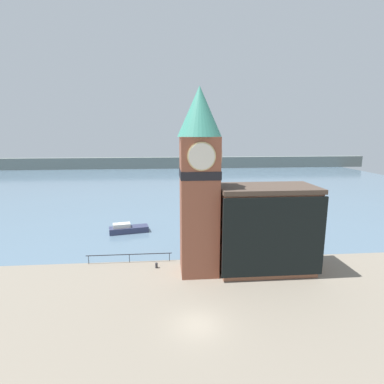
{
  "coord_description": "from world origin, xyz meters",
  "views": [
    {
      "loc": [
        -2.4,
        -22.24,
        15.76
      ],
      "look_at": [
        0.16,
        7.39,
        9.87
      ],
      "focal_mm": 28.0,
      "sensor_mm": 36.0,
      "label": 1
    }
  ],
  "objects_px": {
    "clock_tower": "(199,178)",
    "mooring_bollard_near": "(156,265)",
    "pier_building": "(266,229)",
    "boat_near": "(128,229)"
  },
  "relations": [
    {
      "from": "boat_near",
      "to": "mooring_bollard_near",
      "type": "bearing_deg",
      "value": -81.3
    },
    {
      "from": "pier_building",
      "to": "boat_near",
      "type": "xyz_separation_m",
      "value": [
        -17.61,
        14.85,
        -4.39
      ]
    },
    {
      "from": "clock_tower",
      "to": "boat_near",
      "type": "xyz_separation_m",
      "value": [
        -9.93,
        14.69,
        -10.31
      ]
    },
    {
      "from": "pier_building",
      "to": "mooring_bollard_near",
      "type": "xyz_separation_m",
      "value": [
        -12.61,
        1.43,
        -4.62
      ]
    },
    {
      "from": "clock_tower",
      "to": "pier_building",
      "type": "distance_m",
      "value": 9.7
    },
    {
      "from": "mooring_bollard_near",
      "to": "clock_tower",
      "type": "bearing_deg",
      "value": -14.54
    },
    {
      "from": "clock_tower",
      "to": "mooring_bollard_near",
      "type": "height_order",
      "value": "clock_tower"
    },
    {
      "from": "mooring_bollard_near",
      "to": "pier_building",
      "type": "bearing_deg",
      "value": -6.48
    },
    {
      "from": "clock_tower",
      "to": "mooring_bollard_near",
      "type": "xyz_separation_m",
      "value": [
        -4.93,
        1.28,
        -10.54
      ]
    },
    {
      "from": "pier_building",
      "to": "mooring_bollard_near",
      "type": "distance_m",
      "value": 13.5
    }
  ]
}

